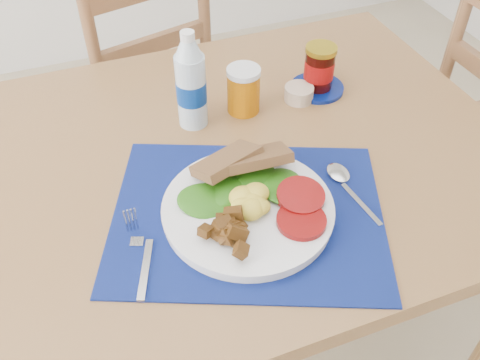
# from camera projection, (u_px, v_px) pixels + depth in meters

# --- Properties ---
(table) EXTENTS (1.40, 0.90, 0.75)m
(table) POSITION_uv_depth(u_px,v_px,m) (185.00, 194.00, 1.14)
(table) COLOR brown
(table) RESTS_ON ground
(chair_far) EXTENTS (0.50, 0.48, 1.11)m
(chair_far) POSITION_uv_depth(u_px,v_px,m) (142.00, 69.00, 1.69)
(chair_far) COLOR brown
(chair_far) RESTS_ON ground
(placemat) EXTENTS (0.60, 0.55, 0.00)m
(placemat) POSITION_uv_depth(u_px,v_px,m) (248.00, 215.00, 0.98)
(placemat) COLOR black
(placemat) RESTS_ON table
(breakfast_plate) EXTENTS (0.31, 0.31, 0.07)m
(breakfast_plate) POSITION_uv_depth(u_px,v_px,m) (246.00, 208.00, 0.96)
(breakfast_plate) COLOR silver
(breakfast_plate) RESTS_ON placemat
(fork) EXTENTS (0.06, 0.18, 0.00)m
(fork) POSITION_uv_depth(u_px,v_px,m) (140.00, 251.00, 0.91)
(fork) COLOR #B2B5BA
(fork) RESTS_ON placemat
(spoon) EXTENTS (0.04, 0.18, 0.01)m
(spoon) POSITION_uv_depth(u_px,v_px,m) (345.00, 183.00, 1.03)
(spoon) COLOR #B2B5BA
(spoon) RESTS_ON placemat
(water_bottle) EXTENTS (0.06, 0.06, 0.22)m
(water_bottle) POSITION_uv_depth(u_px,v_px,m) (191.00, 85.00, 1.11)
(water_bottle) COLOR #ADBFCC
(water_bottle) RESTS_ON table
(juice_glass) EXTENTS (0.07, 0.07, 0.10)m
(juice_glass) POSITION_uv_depth(u_px,v_px,m) (244.00, 91.00, 1.18)
(juice_glass) COLOR #B35E04
(juice_glass) RESTS_ON table
(ramekin) EXTENTS (0.07, 0.07, 0.03)m
(ramekin) POSITION_uv_depth(u_px,v_px,m) (299.00, 93.00, 1.23)
(ramekin) COLOR tan
(ramekin) RESTS_ON table
(jam_on_saucer) EXTENTS (0.13, 0.13, 0.11)m
(jam_on_saucer) POSITION_uv_depth(u_px,v_px,m) (319.00, 71.00, 1.24)
(jam_on_saucer) COLOR #05145A
(jam_on_saucer) RESTS_ON table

